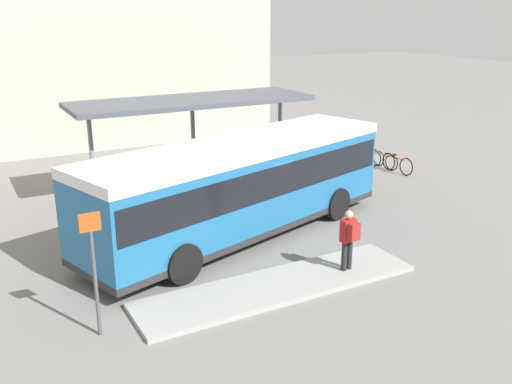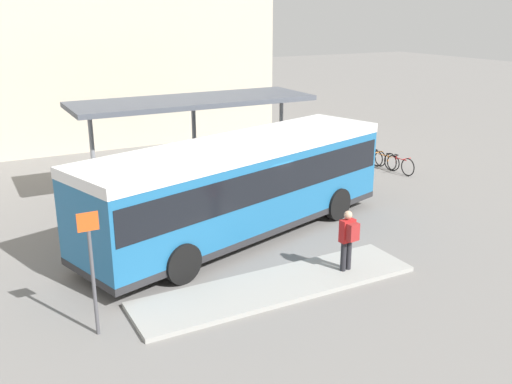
{
  "view_description": "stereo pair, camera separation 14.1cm",
  "coord_description": "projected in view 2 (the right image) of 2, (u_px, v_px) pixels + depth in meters",
  "views": [
    {
      "loc": [
        -7.5,
        -14.67,
        6.72
      ],
      "look_at": [
        0.53,
        0.0,
        1.35
      ],
      "focal_mm": 40.0,
      "sensor_mm": 36.0,
      "label": 1
    },
    {
      "loc": [
        -7.37,
        -14.74,
        6.72
      ],
      "look_at": [
        0.53,
        0.0,
        1.35
      ],
      "focal_mm": 40.0,
      "sensor_mm": 36.0,
      "label": 2
    }
  ],
  "objects": [
    {
      "name": "ground_plane",
      "position": [
        241.0,
        236.0,
        17.74
      ],
      "size": [
        120.0,
        120.0,
        0.0
      ],
      "primitive_type": "plane",
      "color": "slate"
    },
    {
      "name": "curb_island",
      "position": [
        277.0,
        286.0,
        14.39
      ],
      "size": [
        7.45,
        1.8,
        0.12
      ],
      "color": "#9E9E99",
      "rests_on": "ground_plane"
    },
    {
      "name": "city_bus",
      "position": [
        241.0,
        182.0,
        17.21
      ],
      "size": [
        10.87,
        5.59,
        2.99
      ],
      "rotation": [
        0.0,
        0.0,
        0.3
      ],
      "color": "#1E6093",
      "rests_on": "ground_plane"
    },
    {
      "name": "pedestrian_waiting",
      "position": [
        348.0,
        237.0,
        14.82
      ],
      "size": [
        0.42,
        0.45,
        1.66
      ],
      "rotation": [
        0.0,
        0.0,
        1.67
      ],
      "color": "#232328",
      "rests_on": "curb_island"
    },
    {
      "name": "bicycle_red",
      "position": [
        399.0,
        164.0,
        24.43
      ],
      "size": [
        0.48,
        1.81,
        0.78
      ],
      "rotation": [
        0.0,
        0.0,
        -1.53
      ],
      "color": "black",
      "rests_on": "ground_plane"
    },
    {
      "name": "bicycle_orange",
      "position": [
        385.0,
        160.0,
        25.15
      ],
      "size": [
        0.48,
        1.65,
        0.72
      ],
      "rotation": [
        0.0,
        0.0,
        1.7
      ],
      "color": "black",
      "rests_on": "ground_plane"
    },
    {
      "name": "bicycle_white",
      "position": [
        373.0,
        156.0,
        25.89
      ],
      "size": [
        0.48,
        1.64,
        0.71
      ],
      "rotation": [
        0.0,
        0.0,
        1.64
      ],
      "color": "black",
      "rests_on": "ground_plane"
    },
    {
      "name": "station_shelter",
      "position": [
        193.0,
        103.0,
        21.24
      ],
      "size": [
        9.02,
        3.01,
        3.55
      ],
      "color": "#4C515B",
      "rests_on": "ground_plane"
    },
    {
      "name": "potted_planter_near_shelter",
      "position": [
        262.0,
        188.0,
        20.38
      ],
      "size": [
        0.72,
        0.72,
        1.17
      ],
      "color": "slate",
      "rests_on": "ground_plane"
    },
    {
      "name": "platform_sign",
      "position": [
        92.0,
        268.0,
        11.9
      ],
      "size": [
        0.44,
        0.08,
        2.8
      ],
      "color": "#4C4C51",
      "rests_on": "ground_plane"
    }
  ]
}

